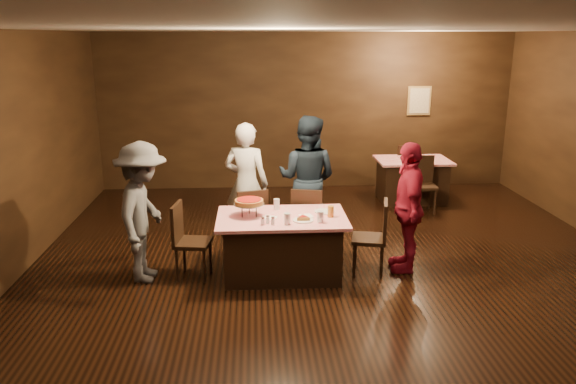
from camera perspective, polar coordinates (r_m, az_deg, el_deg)
The scene contains 23 objects.
room at distance 6.01m, azimuth 6.49°, elevation 8.00°, with size 10.00×10.04×3.02m.
main_table at distance 7.05m, azimuth -0.63°, elevation -5.49°, with size 1.60×1.00×0.77m, color red.
back_table at distance 10.47m, azimuth 12.47°, elevation 1.20°, with size 1.30×0.90×0.77m, color #B70C19.
chair_far_left at distance 7.72m, azimuth -3.89°, elevation -2.92°, with size 0.42×0.42×0.95m, color black.
chair_far_right at distance 7.76m, azimuth 2.04°, elevation -2.81°, with size 0.42×0.42×0.95m, color black.
chair_end_left at distance 7.06m, azimuth -9.62°, elevation -4.93°, with size 0.42×0.42×0.95m, color black.
chair_end_right at distance 7.16m, azimuth 8.22°, elevation -4.56°, with size 0.42×0.42×0.95m, color black.
chair_back_near at distance 9.80m, azimuth 13.59°, elevation 0.69°, with size 0.42×0.42×0.95m, color black.
chair_back_far at distance 11.01m, azimuth 11.66°, elevation 2.43°, with size 0.42×0.42×0.95m, color black.
diner_white_jacket at distance 8.02m, azimuth -4.25°, elevation 0.83°, with size 0.64×0.42×1.77m, color silver.
diner_navy_hoodie at distance 8.16m, azimuth 1.95°, elevation 1.37°, with size 0.89×0.70×1.84m, color black.
diner_grey_knit at distance 7.00m, azimuth -14.51°, elevation -2.02°, with size 1.11×0.64×1.72m, color #535558.
diner_red_shirt at distance 7.24m, azimuth 12.09°, elevation -1.51°, with size 0.98×0.41×1.67m, color maroon.
pizza_stand at distance 6.91m, azimuth -3.98°, elevation -1.01°, with size 0.38×0.38×0.22m.
plate_with_slice at distance 6.76m, azimuth 1.56°, elevation -2.74°, with size 0.25×0.25×0.06m.
plate_empty at distance 7.11m, azimuth 3.73°, elevation -1.99°, with size 0.25×0.25×0.01m, color white.
glass_front_left at distance 6.62m, azimuth -0.08°, elevation -2.73°, with size 0.08×0.08×0.14m, color silver.
glass_front_right at distance 6.70m, azimuth 3.32°, elevation -2.53°, with size 0.08×0.08×0.14m, color silver.
glass_amber at distance 6.91m, azimuth 4.36°, elevation -1.99°, with size 0.08×0.08×0.14m, color #BF7F26.
glass_back at distance 7.19m, azimuth -1.16°, elevation -1.25°, with size 0.08×0.08×0.14m, color silver.
condiments at distance 6.63m, azimuth -2.07°, elevation -2.90°, with size 0.17×0.10×0.09m.
napkin_center at distance 6.94m, azimuth 1.84°, elevation -2.44°, with size 0.16×0.16×0.01m, color white.
napkin_left at distance 6.87m, azimuth -1.87°, elevation -2.64°, with size 0.16×0.16×0.01m, color white.
Camera 1 is at (-1.03, -5.87, 2.92)m, focal length 35.00 mm.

